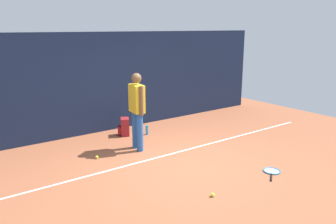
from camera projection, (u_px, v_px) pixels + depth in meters
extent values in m
plane|color=#9E5638|center=(180.00, 165.00, 6.71)|extent=(12.00, 12.00, 0.00)
cube|color=#141E38|center=(108.00, 82.00, 8.76)|extent=(10.00, 0.10, 2.53)
cube|color=white|center=(163.00, 156.00, 7.18)|extent=(9.00, 0.05, 0.00)
cylinder|color=#2659A5|center=(140.00, 132.00, 7.39)|extent=(0.14, 0.14, 0.85)
cylinder|color=#2659A5|center=(135.00, 129.00, 7.59)|extent=(0.14, 0.14, 0.85)
cube|color=yellow|center=(137.00, 99.00, 7.32)|extent=(0.26, 0.42, 0.60)
sphere|color=brown|center=(136.00, 78.00, 7.21)|extent=(0.22, 0.22, 0.22)
cylinder|color=brown|center=(141.00, 101.00, 7.13)|extent=(0.09, 0.09, 0.62)
cylinder|color=brown|center=(133.00, 97.00, 7.50)|extent=(0.09, 0.09, 0.62)
cylinder|color=black|center=(271.00, 177.00, 6.14)|extent=(0.26, 0.20, 0.03)
torus|color=#1E72BF|center=(272.00, 171.00, 6.42)|extent=(0.45, 0.45, 0.02)
cylinder|color=#B2B2B2|center=(272.00, 171.00, 6.42)|extent=(0.39, 0.39, 0.00)
cube|color=maroon|center=(125.00, 127.00, 8.52)|extent=(0.31, 0.36, 0.44)
cube|color=maroon|center=(119.00, 130.00, 8.52)|extent=(0.17, 0.23, 0.20)
sphere|color=#CCE033|center=(97.00, 157.00, 7.04)|extent=(0.07, 0.07, 0.07)
sphere|color=#CCE033|center=(213.00, 195.00, 5.46)|extent=(0.07, 0.07, 0.07)
cylinder|color=#268CD8|center=(147.00, 130.00, 8.59)|extent=(0.07, 0.07, 0.24)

